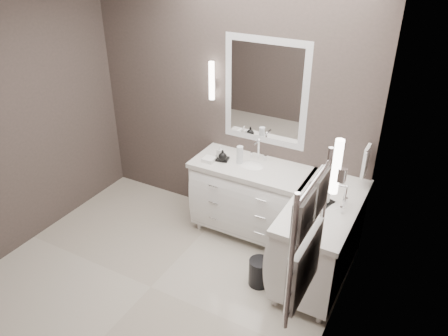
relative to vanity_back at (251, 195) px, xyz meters
The scene contains 19 objects.
floor 1.39m from the vanity_back, 110.17° to the right, with size 3.20×3.00×0.01m, color beige.
wall_back 1.01m from the vanity_back, 148.11° to the left, with size 3.20×0.01×2.70m, color #443A36.
wall_left 2.54m from the vanity_back, 149.20° to the right, with size 0.01×3.00×2.70m, color #443A36.
wall_right 1.89m from the vanity_back, 46.69° to the right, with size 0.01×3.00×2.70m, color #443A36.
vanity_back is the anchor object (origin of this frame).
vanity_right 0.93m from the vanity_back, 20.38° to the right, with size 0.59×1.24×0.97m.
mirror_back 1.10m from the vanity_back, 90.00° to the left, with size 0.90×0.02×1.10m.
mirror_right 1.62m from the vanity_back, 20.48° to the right, with size 0.02×0.90×1.10m.
sconce_back 1.27m from the vanity_back, 160.98° to the left, with size 0.06×0.06×0.40m.
sconce_right 1.84m from the vanity_back, 43.07° to the right, with size 0.06×0.06×0.40m.
towel_bar_corner 1.26m from the vanity_back, ahead, with size 0.03×0.22×0.30m.
towel_ladder 2.16m from the vanity_back, 55.90° to the right, with size 0.06×0.58×0.90m.
waste_bin 0.88m from the vanity_back, 58.15° to the right, with size 0.20×0.20×0.28m, color black.
amenity_tray_back 0.50m from the vanity_back, behind, with size 0.15×0.11×0.02m, color black.
amenity_tray_right 1.01m from the vanity_back, 20.95° to the right, with size 0.11×0.14×0.02m, color black.
water_bottle 0.48m from the vanity_back, behind, with size 0.07×0.07×0.19m, color silver.
soap_bottle_a 0.58m from the vanity_back, behind, with size 0.06×0.06×0.13m, color white.
soap_bottle_b 0.54m from the vanity_back, 166.04° to the right, with size 0.09×0.09×0.11m, color black.
soap_bottle_c 1.06m from the vanity_back, 20.95° to the right, with size 0.07×0.07×0.18m, color white.
Camera 1 is at (2.08, -2.37, 3.00)m, focal length 35.00 mm.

